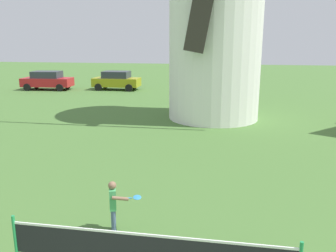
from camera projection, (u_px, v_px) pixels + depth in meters
The scene contains 5 objects.
windmill at pixel (216, 1), 17.56m from camera, with size 9.65×5.47×13.15m.
tennis_net at pixel (148, 250), 5.84m from camera, with size 4.90×0.06×1.10m.
player_far at pixel (114, 203), 7.59m from camera, with size 0.77×0.37×1.16m.
parked_car_red at pixel (47, 80), 29.59m from camera, with size 4.20×2.13×1.56m.
parked_car_mustard at pixel (117, 80), 29.54m from camera, with size 3.89×1.90×1.56m.
Camera 1 is at (1.59, -2.65, 4.09)m, focal length 37.54 mm.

